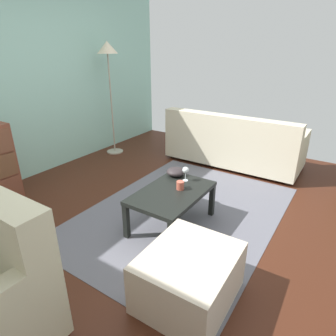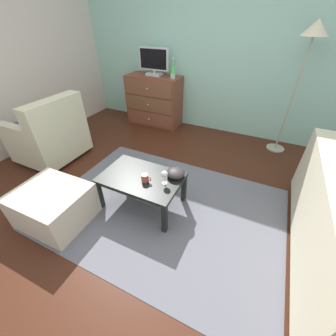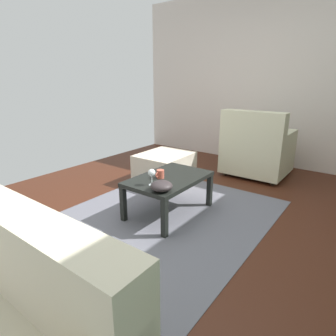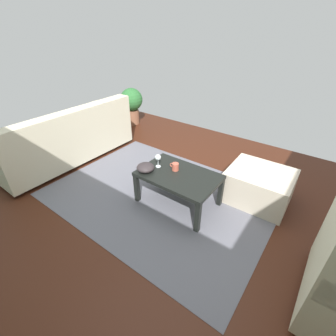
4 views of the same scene
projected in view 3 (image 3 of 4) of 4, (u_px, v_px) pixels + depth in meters
ground_plane at (183, 223)px, 2.81m from camera, size 5.59×4.84×0.05m
wall_plain_left at (276, 79)px, 4.35m from camera, size 0.12×4.84×2.68m
area_rug at (155, 222)px, 2.76m from camera, size 2.60×1.90×0.01m
coffee_table at (169, 182)px, 2.87m from camera, size 0.88×0.57×0.40m
wine_glass at (152, 173)px, 2.60m from camera, size 0.07×0.07×0.16m
mug at (160, 174)px, 2.80m from camera, size 0.11×0.08×0.08m
bowl_decorative at (161, 186)px, 2.49m from camera, size 0.20×0.20×0.09m
armchair at (256, 150)px, 4.02m from camera, size 0.80×0.85×0.95m
ottoman at (165, 168)px, 3.81m from camera, size 0.71×0.61×0.39m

